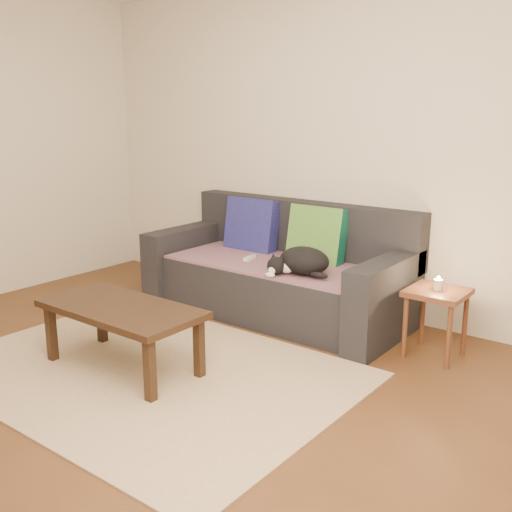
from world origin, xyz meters
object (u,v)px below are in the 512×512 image
Objects in this scene: sofa at (279,276)px; side_table at (437,302)px; cat at (302,261)px; coffee_table at (121,314)px; wii_remote_a at (250,258)px; wii_remote_b at (278,262)px.

sofa reaches higher than side_table.
coffee_table is at bearing -123.01° from cat.
side_table is at bearing -3.68° from sofa.
sofa is 4.58× the size of side_table.
coffee_table is at bearing 170.95° from wii_remote_a.
wii_remote_a reaches higher than side_table.
cat reaches higher than wii_remote_a.
wii_remote_b is (0.06, -0.11, 0.15)m from sofa.
side_table is at bearing -98.09° from wii_remote_a.
wii_remote_a is at bearing -140.60° from sofa.
side_table is at bearing 43.59° from coffee_table.
wii_remote_b reaches higher than coffee_table.
coffee_table is (-1.47, -1.40, -0.01)m from side_table.
wii_remote_b is at bearing -90.88° from wii_remote_a.
wii_remote_b is 1.26m from side_table.
cat reaches higher than wii_remote_b.
sofa is at bearing 31.91° from wii_remote_b.
wii_remote_a is at bearing 100.94° from wii_remote_b.
coffee_table is (0.04, -1.33, -0.09)m from wii_remote_a.
cat is 3.10× the size of wii_remote_b.
wii_remote_b is at bearing -59.29° from sofa.
coffee_table is (-0.21, -1.37, -0.09)m from wii_remote_b.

